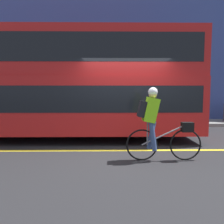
# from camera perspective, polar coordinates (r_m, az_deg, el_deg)

# --- Properties ---
(ground_plane) EXTENTS (80.00, 80.00, 0.00)m
(ground_plane) POSITION_cam_1_polar(r_m,az_deg,el_deg) (5.98, 4.04, -9.92)
(ground_plane) COLOR #232326
(road_center_line) EXTENTS (50.00, 0.14, 0.01)m
(road_center_line) POSITION_cam_1_polar(r_m,az_deg,el_deg) (5.95, 4.06, -9.95)
(road_center_line) COLOR yellow
(road_center_line) RESTS_ON ground_plane
(sidewalk_curb) EXTENTS (60.00, 1.65, 0.14)m
(sidewalk_curb) POSITION_cam_1_polar(r_m,az_deg,el_deg) (10.54, 1.92, -2.85)
(sidewalk_curb) COLOR gray
(sidewalk_curb) RESTS_ON ground_plane
(building_facade) EXTENTS (60.00, 0.30, 8.61)m
(building_facade) POSITION_cam_1_polar(r_m,az_deg,el_deg) (11.73, 1.75, 18.82)
(building_facade) COLOR #33478C
(building_facade) RESTS_ON ground_plane
(bus) EXTENTS (9.85, 2.56, 3.46)m
(bus) POSITION_cam_1_polar(r_m,az_deg,el_deg) (7.67, -16.71, 7.77)
(bus) COLOR black
(bus) RESTS_ON ground_plane
(cyclist_on_bike) EXTENTS (1.72, 0.32, 1.67)m
(cyclist_on_bike) POSITION_cam_1_polar(r_m,az_deg,el_deg) (5.03, 11.53, -2.50)
(cyclist_on_bike) COLOR black
(cyclist_on_bike) RESTS_ON ground_plane
(street_sign_post) EXTENTS (0.36, 0.09, 2.57)m
(street_sign_post) POSITION_cam_1_polar(r_m,az_deg,el_deg) (10.82, 16.57, 5.14)
(street_sign_post) COLOR #59595B
(street_sign_post) RESTS_ON sidewalk_curb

